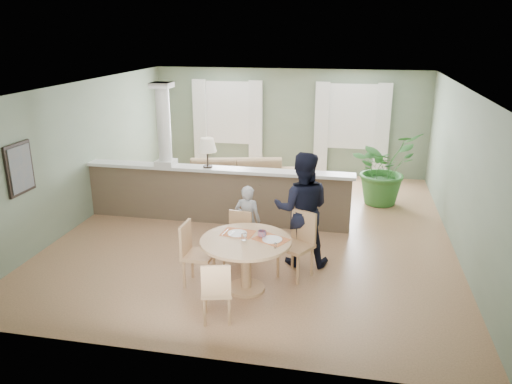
% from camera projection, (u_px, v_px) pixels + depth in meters
% --- Properties ---
extents(ground, '(8.00, 8.00, 0.00)m').
position_uv_depth(ground, '(259.00, 229.00, 9.56)').
color(ground, tan).
rests_on(ground, ground).
extents(room_shell, '(7.02, 8.02, 2.71)m').
position_uv_depth(room_shell, '(264.00, 129.00, 9.58)').
color(room_shell, gray).
rests_on(room_shell, ground).
extents(pony_wall, '(5.32, 0.38, 2.70)m').
position_uv_depth(pony_wall, '(212.00, 187.00, 9.71)').
color(pony_wall, brown).
rests_on(pony_wall, ground).
extents(sofa, '(2.94, 1.68, 0.81)m').
position_uv_depth(sofa, '(236.00, 180.00, 11.24)').
color(sofa, '#958051').
rests_on(sofa, ground).
extents(houseplant, '(1.86, 1.87, 1.57)m').
position_uv_depth(houseplant, '(383.00, 168.00, 10.74)').
color(houseplant, '#306B2B').
rests_on(houseplant, ground).
extents(dining_table, '(1.31, 1.31, 0.89)m').
position_uv_depth(dining_table, '(247.00, 250.00, 7.15)').
color(dining_table, tan).
rests_on(dining_table, ground).
extents(chair_far_boy, '(0.44, 0.44, 0.88)m').
position_uv_depth(chair_far_boy, '(238.00, 236.00, 7.98)').
color(chair_far_boy, tan).
rests_on(chair_far_boy, ground).
extents(chair_far_man, '(0.63, 0.63, 1.02)m').
position_uv_depth(chair_far_man, '(299.00, 241.00, 7.62)').
color(chair_far_man, tan).
rests_on(chair_far_man, ground).
extents(chair_near, '(0.48, 0.48, 0.86)m').
position_uv_depth(chair_near, '(216.00, 289.00, 6.38)').
color(chair_near, tan).
rests_on(chair_near, ground).
extents(chair_side, '(0.45, 0.45, 0.96)m').
position_uv_depth(chair_side, '(194.00, 251.00, 7.35)').
color(chair_side, tan).
rests_on(chair_side, ground).
extents(child_person, '(0.47, 0.33, 1.22)m').
position_uv_depth(child_person, '(248.00, 221.00, 8.29)').
color(child_person, '#A6A6AC').
rests_on(child_person, ground).
extents(man_person, '(0.95, 0.77, 1.86)m').
position_uv_depth(man_person, '(302.00, 209.00, 7.89)').
color(man_person, black).
rests_on(man_person, ground).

